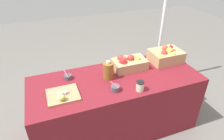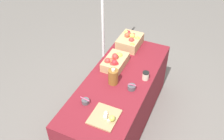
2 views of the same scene
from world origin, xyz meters
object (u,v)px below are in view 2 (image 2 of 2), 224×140
Objects in this scene: sample_bowl_mid at (85,101)px; sample_bowl_near at (132,87)px; coffee_cup at (146,76)px; tent_pole at (102,7)px; apple_crate_middle at (115,61)px; apple_crate_left at (130,41)px; cider_jug at (113,77)px; cutting_board_front at (105,117)px.

sample_bowl_near is at bearing -42.38° from sample_bowl_mid.
tent_pole reaches higher than coffee_cup.
apple_crate_middle is 3.65× the size of coffee_cup.
tent_pole is (0.28, 0.56, 0.27)m from apple_crate_left.
coffee_cup is at bearing -55.81° from cider_jug.
apple_crate_left is 0.68m from tent_pole.
tent_pole is (1.61, 0.81, 0.34)m from cutting_board_front.
cutting_board_front is at bearing 170.16° from sample_bowl_near.
sample_bowl_near is (0.51, -0.09, 0.01)m from cutting_board_front.
cutting_board_front is 0.76m from coffee_cup.
sample_bowl_mid is at bearing 161.85° from cider_jug.
apple_crate_middle is 1.83× the size of cider_jug.
apple_crate_left is 1.00× the size of apple_crate_middle.
cutting_board_front is at bearing -169.18° from apple_crate_left.
apple_crate_left is 0.82m from cider_jug.
cider_jug is at bearing 87.46° from sample_bowl_near.
coffee_cup is (-0.08, -0.44, -0.02)m from apple_crate_middle.
apple_crate_middle is 1.01m from tent_pole.
apple_crate_left is 1.82× the size of cider_jug.
sample_bowl_mid is 0.51× the size of cider_jug.
cutting_board_front is 1.84m from tent_pole.
cider_jug reaches higher than apple_crate_middle.
apple_crate_middle is at bearing 17.61° from cutting_board_front.
cider_jug reaches higher than sample_bowl_near.
apple_crate_middle is at bearing 20.55° from cider_jug.
tent_pole reaches higher than sample_bowl_near.
apple_crate_left reaches higher than cutting_board_front.
cider_jug reaches higher than sample_bowl_mid.
tent_pole is (1.10, 0.90, 0.33)m from sample_bowl_near.
apple_crate_middle is 0.86m from cutting_board_front.
apple_crate_middle is at bearing -144.98° from tent_pole.
tent_pole is (1.51, 0.53, 0.33)m from sample_bowl_mid.
sample_bowl_mid is at bearing 144.21° from coffee_cup.
apple_crate_left is at bearing -1.48° from sample_bowl_mid.
apple_crate_middle reaches higher than cutting_board_front.
tent_pole is at bearing 31.44° from cider_jug.
cutting_board_front is 2.89× the size of coffee_cup.
coffee_cup is at bearing -100.09° from apple_crate_middle.
cider_jug reaches higher than apple_crate_left.
cutting_board_front is 2.81× the size of sample_bowl_mid.
sample_bowl_near is 0.25m from coffee_cup.
apple_crate_middle is 1.26× the size of cutting_board_front.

